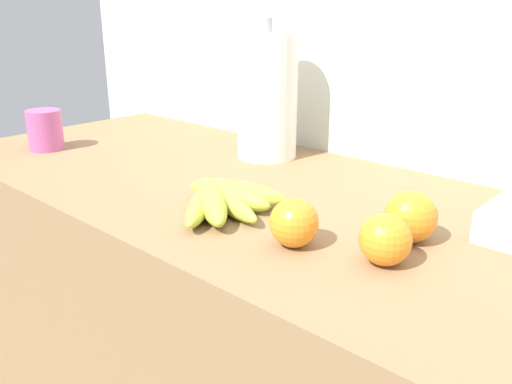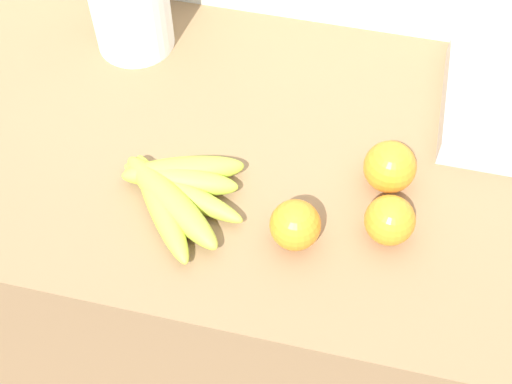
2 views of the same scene
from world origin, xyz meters
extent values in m
plane|color=gray|center=(0.00, 0.00, 0.00)|extent=(6.00, 6.00, 0.00)
cube|color=olive|center=(0.00, 0.00, 0.44)|extent=(1.74, 0.60, 0.88)
cube|color=silver|center=(0.00, 0.33, 0.65)|extent=(2.14, 0.06, 1.30)
ellipsoid|color=#BCCD3F|center=(-0.11, -0.15, 0.89)|extent=(0.15, 0.18, 0.04)
ellipsoid|color=#B1BE3F|center=(-0.10, -0.14, 0.90)|extent=(0.19, 0.15, 0.04)
ellipsoid|color=#B1BF3F|center=(-0.09, -0.12, 0.89)|extent=(0.20, 0.09, 0.03)
ellipsoid|color=#B0C93F|center=(-0.10, -0.10, 0.90)|extent=(0.17, 0.05, 0.04)
ellipsoid|color=#B2D03F|center=(-0.10, -0.08, 0.90)|extent=(0.18, 0.10, 0.04)
sphere|color=orange|center=(0.08, -0.15, 0.91)|extent=(0.07, 0.07, 0.07)
sphere|color=orange|center=(0.19, -0.02, 0.91)|extent=(0.07, 0.07, 0.07)
sphere|color=orange|center=(0.20, -0.11, 0.91)|extent=(0.07, 0.07, 0.07)
camera|label=1|loc=(0.50, -0.69, 1.20)|focal=37.83mm
camera|label=2|loc=(0.14, -0.65, 1.68)|focal=48.36mm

